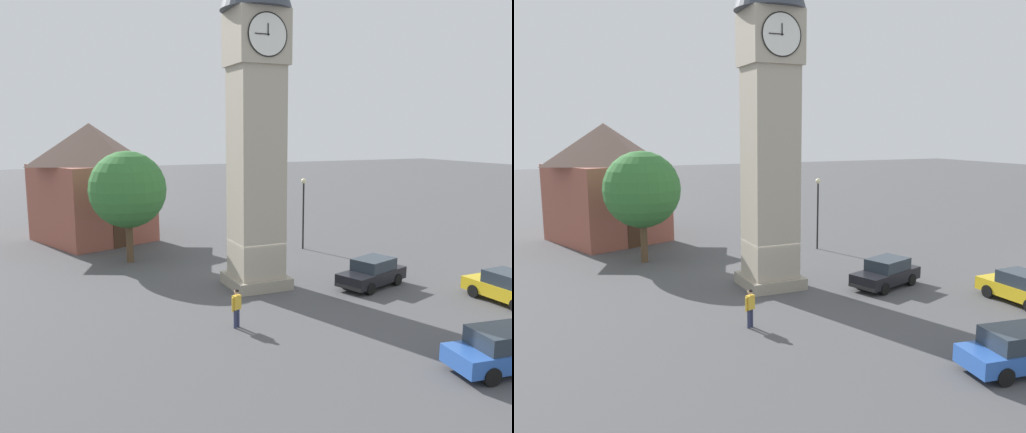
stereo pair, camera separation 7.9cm
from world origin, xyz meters
TOP-DOWN VIEW (x-y plane):
  - ground_plane at (0.00, 0.00)m, footprint 200.00×200.00m
  - clock_tower at (0.00, 0.00)m, footprint 3.63×3.63m
  - car_blue_kerb at (-3.78, 12.68)m, footprint 4.32×2.23m
  - car_silver_kerb at (-9.98, 7.48)m, footprint 1.87×4.15m
  - car_red_corner at (-5.61, 2.63)m, footprint 4.45×2.92m
  - pedestrian at (3.20, 5.17)m, footprint 0.52×0.35m
  - tree at (5.19, -7.96)m, footprint 4.80×4.80m
  - building_shop_left at (6.43, -15.91)m, footprint 9.50×9.94m
  - lamp_post at (-6.66, -6.81)m, footprint 0.36×0.36m

SIDE VIEW (x-z plane):
  - ground_plane at x=0.00m, z-range 0.00..0.00m
  - car_blue_kerb at x=-3.78m, z-range 0.00..1.53m
  - car_silver_kerb at x=-9.98m, z-range 0.00..1.53m
  - car_red_corner at x=-5.61m, z-range 0.00..1.53m
  - pedestrian at x=3.20m, z-range 0.16..1.86m
  - lamp_post at x=-6.66m, z-range 0.85..5.84m
  - building_shop_left at x=6.43m, z-range 0.10..8.90m
  - tree at x=5.19m, z-range 1.10..8.14m
  - clock_tower at x=0.00m, z-range 1.71..21.99m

